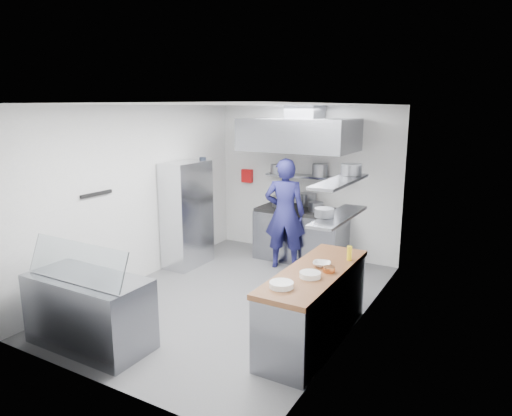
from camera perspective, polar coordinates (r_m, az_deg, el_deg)
The scene contains 36 objects.
floor at distance 6.89m, azimuth -2.51°, elevation -11.15°, with size 5.00×5.00×0.00m, color #4B4B4D.
ceiling at distance 6.32m, azimuth -2.76°, elevation 12.82°, with size 5.00×5.00×0.00m, color silver.
wall_back at distance 8.64m, azimuth 6.25°, elevation 3.34°, with size 3.60×0.02×2.80m, color white.
wall_front at distance 4.61m, azimuth -19.47°, elevation -5.41°, with size 3.60×0.02×2.80m, color white.
wall_left at distance 7.56m, azimuth -14.27°, elevation 1.71°, with size 5.00×0.02×2.80m, color white.
wall_right at distance 5.73m, azimuth 12.80°, elevation -1.58°, with size 5.00×0.02×2.80m, color white.
gas_range at distance 8.45m, azimuth 5.63°, elevation -3.46°, with size 1.60×0.80×0.90m, color gray.
cooktop at distance 8.33m, azimuth 5.70°, elevation -0.29°, with size 1.57×0.78×0.06m, color black.
stock_pot_left at distance 8.47m, azimuth 3.05°, elevation 0.87°, with size 0.30×0.30×0.20m, color slate.
stock_pot_mid at distance 8.57m, azimuth 6.53°, elevation 1.09°, with size 0.30×0.30×0.24m, color slate.
stock_pot_right at distance 8.16m, azimuth 7.49°, elevation 0.19°, with size 0.27×0.27×0.16m, color slate.
over_range_shelf at distance 8.44m, azimuth 6.45°, elevation 3.94°, with size 1.60×0.30×0.04m, color gray.
shelf_pot_a at distance 8.57m, azimuth 2.67°, elevation 4.88°, with size 0.25×0.25×0.18m, color slate.
shelf_pot_b at distance 8.38m, azimuth 7.99°, elevation 4.73°, with size 0.28×0.28×0.22m, color slate.
extractor_hood at distance 7.98m, azimuth 5.40°, elevation 9.11°, with size 1.90×1.15×0.55m, color gray.
hood_duct at distance 8.17m, azimuth 6.12°, elevation 11.84°, with size 0.55×0.55×0.24m, color slate.
red_firebox at distance 9.15m, azimuth -1.12°, elevation 4.04°, with size 0.22×0.10×0.26m, color red.
chef at distance 7.89m, azimuth 3.62°, elevation -0.72°, with size 0.70×0.46×1.93m, color navy.
wire_rack at distance 8.10m, azimuth -8.62°, elevation -0.78°, with size 0.50×0.90×1.85m, color silver.
rack_bin_a at distance 8.31m, azimuth -7.57°, elevation -1.29°, with size 0.16×0.20×0.18m, color white.
rack_bin_b at distance 8.37m, azimuth -6.79°, elevation 2.34°, with size 0.14×0.19×0.17m, color yellow.
rack_jar at distance 8.26m, azimuth -6.67°, elevation 5.71°, with size 0.12×0.12×0.18m, color black.
knife_strip at distance 6.90m, azimuth -19.33°, elevation 1.67°, with size 0.04×0.55×0.05m, color black.
prep_counter_base at distance 5.61m, azimuth 7.27°, elevation -12.27°, with size 0.62×2.00×0.84m, color gray.
prep_counter_top at distance 5.44m, azimuth 7.40°, elevation -7.97°, with size 0.65×2.04×0.06m, color brown.
plate_stack_a at distance 4.88m, azimuth 3.19°, elevation -9.55°, with size 0.26×0.26×0.06m, color white.
plate_stack_b at distance 5.19m, azimuth 6.78°, elevation -8.29°, with size 0.24×0.24×0.06m, color white.
copper_pan at distance 5.38m, azimuth 9.07°, elevation -7.59°, with size 0.14×0.14×0.06m, color #C77138.
squeeze_bottle at distance 5.80m, azimuth 11.60°, elevation -5.56°, with size 0.06×0.06×0.18m, color yellow.
mixing_bowl at distance 5.55m, azimuth 8.22°, elevation -6.96°, with size 0.21×0.21×0.05m, color white.
wall_shelf_lower at distance 5.48m, azimuth 10.33°, elevation -1.04°, with size 0.30×1.30×0.04m, color gray.
wall_shelf_upper at distance 5.39m, azimuth 10.50°, elevation 3.30°, with size 0.30×1.30×0.04m, color gray.
shelf_pot_c at distance 5.33m, azimuth 8.53°, elevation -0.57°, with size 0.23×0.23×0.10m, color slate.
shelf_pot_d at distance 5.77m, azimuth 11.83°, elevation 4.73°, with size 0.26×0.26×0.14m, color slate.
display_case at distance 5.81m, azimuth -20.10°, elevation -12.04°, with size 1.50×0.70×0.85m, color gray.
display_glass at distance 5.51m, azimuth -21.54°, elevation -6.30°, with size 1.47×0.02×0.45m, color silver.
Camera 1 is at (3.37, -5.34, 2.76)m, focal length 32.00 mm.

